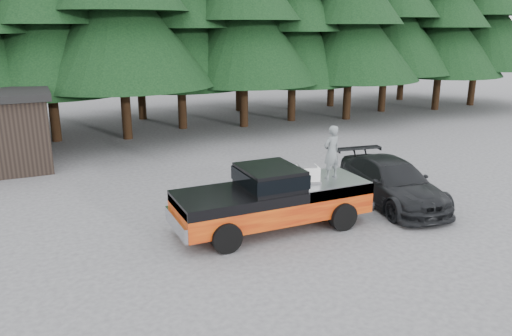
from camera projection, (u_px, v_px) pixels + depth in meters
name	position (u px, v px, depth m)	size (l,w,h in m)	color
ground	(258.00, 235.00, 14.50)	(120.00, 120.00, 0.00)	#48484A
pickup_truck	(272.00, 207.00, 14.82)	(6.00, 2.04, 1.33)	#D3560E
truck_cab	(270.00, 177.00, 14.52)	(1.66, 1.90, 0.59)	black
air_compressor	(307.00, 174.00, 14.98)	(0.66, 0.55, 0.45)	silver
man_on_bed	(332.00, 152.00, 15.17)	(0.60, 0.40, 1.65)	slate
parked_car	(392.00, 182.00, 16.95)	(2.06, 5.07, 1.47)	black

